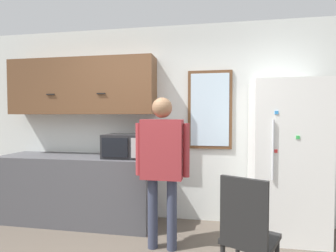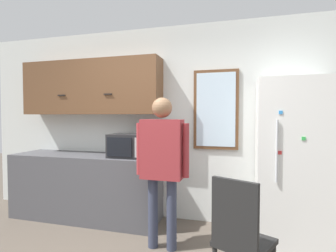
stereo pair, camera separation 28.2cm
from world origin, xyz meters
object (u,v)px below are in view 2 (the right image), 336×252
object	(u,v)px
refrigerator	(294,161)
chair	(240,234)
person	(162,157)
microwave	(129,145)

from	to	relation	value
refrigerator	chair	distance (m)	1.34
refrigerator	chair	size ratio (longest dim) A/B	1.92
refrigerator	person	bearing A→B (deg)	-158.97
microwave	chair	world-z (taller)	microwave
chair	person	bearing A→B (deg)	-10.68
refrigerator	microwave	bearing A→B (deg)	-179.11
microwave	chair	bearing A→B (deg)	-37.52
person	refrigerator	world-z (taller)	refrigerator
microwave	refrigerator	distance (m)	2.03
refrigerator	chair	world-z (taller)	refrigerator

